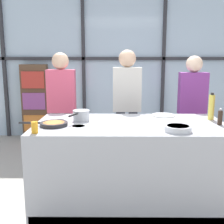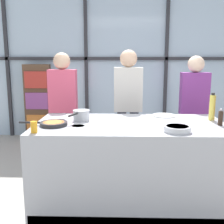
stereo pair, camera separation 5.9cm
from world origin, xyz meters
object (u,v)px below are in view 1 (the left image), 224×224
(spectator_center_right, at_px, (192,105))
(white_plate, at_px, (163,115))
(spectator_far_left, at_px, (62,103))
(mixing_bowl, at_px, (178,128))
(saucepan, at_px, (81,115))
(pepper_grinder, at_px, (220,117))
(frying_pan, at_px, (53,124))
(juice_glass_near, at_px, (35,127))
(spectator_center_left, at_px, (127,101))
(oil_bottle, at_px, (211,107))

(spectator_center_right, relative_size, white_plate, 5.74)
(spectator_far_left, bearing_deg, mixing_bowl, 136.06)
(saucepan, distance_m, pepper_grinder, 1.46)
(mixing_bowl, bearing_deg, frying_pan, 170.23)
(white_plate, xyz_separation_m, pepper_grinder, (0.50, -0.44, 0.07))
(spectator_far_left, relative_size, frying_pan, 3.26)
(frying_pan, xyz_separation_m, white_plate, (1.20, 0.50, -0.01))
(spectator_center_right, distance_m, mixing_bowl, 1.36)
(juice_glass_near, bearing_deg, pepper_grinder, 10.58)
(spectator_center_right, distance_m, pepper_grinder, 1.01)
(white_plate, bearing_deg, juice_glass_near, -149.09)
(mixing_bowl, bearing_deg, pepper_grinder, 28.70)
(spectator_center_right, xyz_separation_m, juice_glass_near, (-1.80, -1.35, 0.02))
(mixing_bowl, bearing_deg, spectator_far_left, 136.06)
(white_plate, height_order, pepper_grinder, pepper_grinder)
(spectator_center_left, distance_m, juice_glass_near, 1.62)
(white_plate, bearing_deg, oil_bottle, -22.12)
(white_plate, bearing_deg, spectator_center_right, 48.82)
(juice_glass_near, bearing_deg, frying_pan, 69.09)
(saucepan, relative_size, juice_glass_near, 3.04)
(spectator_center_right, xyz_separation_m, saucepan, (-1.44, -0.82, 0.03))
(mixing_bowl, bearing_deg, spectator_center_left, 108.34)
(spectator_far_left, distance_m, white_plate, 1.43)
(spectator_center_right, xyz_separation_m, oil_bottle, (0.00, -0.76, 0.11))
(spectator_far_left, relative_size, pepper_grinder, 9.32)
(spectator_far_left, distance_m, juice_glass_near, 1.35)
(juice_glass_near, bearing_deg, spectator_center_right, 36.78)
(pepper_grinder, bearing_deg, spectator_center_left, 132.09)
(juice_glass_near, bearing_deg, mixing_bowl, 3.08)
(spectator_center_left, bearing_deg, frying_pan, 53.34)
(oil_bottle, bearing_deg, mixing_bowl, -133.02)
(spectator_center_left, height_order, juice_glass_near, spectator_center_left)
(juice_glass_near, bearing_deg, oil_bottle, 17.94)
(spectator_center_right, bearing_deg, pepper_grinder, 90.57)
(mixing_bowl, height_order, juice_glass_near, juice_glass_near)
(spectator_center_right, relative_size, juice_glass_near, 14.75)
(juice_glass_near, bearing_deg, white_plate, 30.91)
(white_plate, xyz_separation_m, oil_bottle, (0.49, -0.20, 0.14))
(saucepan, xyz_separation_m, pepper_grinder, (1.45, -0.19, 0.02))
(spectator_far_left, xyz_separation_m, oil_bottle, (1.80, -0.76, 0.08))
(spectator_center_left, relative_size, frying_pan, 3.33)
(oil_bottle, bearing_deg, spectator_far_left, 157.03)
(spectator_far_left, distance_m, saucepan, 0.90)
(spectator_center_left, relative_size, mixing_bowl, 6.58)
(saucepan, relative_size, oil_bottle, 1.08)
(white_plate, bearing_deg, spectator_center_left, 125.92)
(saucepan, bearing_deg, mixing_bowl, -25.43)
(frying_pan, bearing_deg, pepper_grinder, 1.94)
(pepper_grinder, bearing_deg, spectator_center_right, 90.57)
(saucepan, height_order, oil_bottle, oil_bottle)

